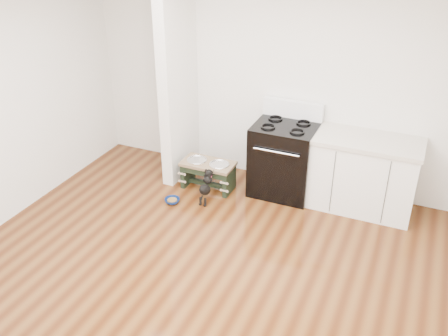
% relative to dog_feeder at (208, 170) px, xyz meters
% --- Properties ---
extents(ground, '(5.00, 5.00, 0.00)m').
position_rel_dog_feeder_xyz_m(ground, '(0.66, -1.85, -0.26)').
color(ground, '#401D0B').
rests_on(ground, ground).
extents(room_shell, '(5.00, 5.00, 5.00)m').
position_rel_dog_feeder_xyz_m(room_shell, '(0.66, -1.85, 1.36)').
color(room_shell, silver).
rests_on(room_shell, ground).
extents(partition_wall, '(0.15, 0.80, 2.70)m').
position_rel_dog_feeder_xyz_m(partition_wall, '(-0.52, 0.25, 1.09)').
color(partition_wall, silver).
rests_on(partition_wall, ground).
extents(oven_range, '(0.76, 0.69, 1.14)m').
position_rel_dog_feeder_xyz_m(oven_range, '(0.91, 0.31, 0.21)').
color(oven_range, black).
rests_on(oven_range, ground).
extents(cabinet_run, '(1.24, 0.64, 0.91)m').
position_rel_dog_feeder_xyz_m(cabinet_run, '(1.89, 0.33, 0.19)').
color(cabinet_run, white).
rests_on(cabinet_run, ground).
extents(dog_feeder, '(0.68, 0.36, 0.38)m').
position_rel_dog_feeder_xyz_m(dog_feeder, '(0.00, 0.00, 0.00)').
color(dog_feeder, black).
rests_on(dog_feeder, ground).
extents(puppy, '(0.12, 0.35, 0.41)m').
position_rel_dog_feeder_xyz_m(puppy, '(0.12, -0.31, -0.04)').
color(puppy, black).
rests_on(puppy, ground).
extents(floor_bowl, '(0.21, 0.21, 0.06)m').
position_rel_dog_feeder_xyz_m(floor_bowl, '(-0.25, -0.51, -0.23)').
color(floor_bowl, navy).
rests_on(floor_bowl, ground).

